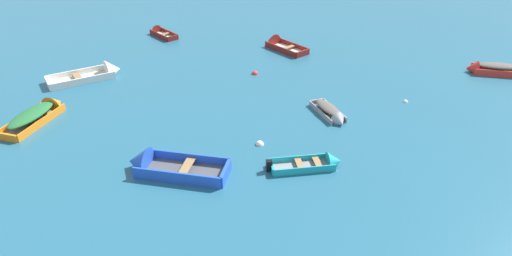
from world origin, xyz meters
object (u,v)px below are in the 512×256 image
object	(u,v)px
rowboat_turquoise_far_right	(319,163)
rowboat_orange_far_left	(41,112)
rowboat_white_back_row_center	(101,73)
rowboat_grey_midfield_right	(332,114)
rowboat_blue_cluster_outer	(158,165)
rowboat_maroon_outer_left	(278,44)
mooring_buoy_far_field	(260,145)
rowboat_maroon_far_back	(159,32)
rowboat_red_center	(489,68)
mooring_buoy_near_foreground	(405,102)
mooring_buoy_outer_edge	(255,74)

from	to	relation	value
rowboat_turquoise_far_right	rowboat_orange_far_left	world-z (taller)	rowboat_orange_far_left
rowboat_white_back_row_center	rowboat_grey_midfield_right	bearing A→B (deg)	-16.72
rowboat_blue_cluster_outer	rowboat_maroon_outer_left	bearing A→B (deg)	74.75
mooring_buoy_far_field	rowboat_maroon_far_back	bearing A→B (deg)	120.42
rowboat_turquoise_far_right	rowboat_maroon_far_back	distance (m)	21.93
rowboat_maroon_far_back	rowboat_red_center	bearing A→B (deg)	-14.09
rowboat_grey_midfield_right	mooring_buoy_far_field	distance (m)	4.86
rowboat_maroon_outer_left	mooring_buoy_far_field	xyz separation A→B (m)	(-0.20, -14.26, -0.19)
mooring_buoy_near_foreground	rowboat_maroon_far_back	bearing A→B (deg)	148.27
rowboat_turquoise_far_right	rowboat_blue_cluster_outer	xyz separation A→B (m)	(-7.21, -0.93, 0.08)
rowboat_orange_far_left	mooring_buoy_outer_edge	world-z (taller)	rowboat_orange_far_left
rowboat_turquoise_far_right	mooring_buoy_outer_edge	xyz separation A→B (m)	(-3.88, 10.48, -0.16)
rowboat_maroon_far_back	mooring_buoy_near_foreground	size ratio (longest dim) A/B	10.40
mooring_buoy_far_field	rowboat_grey_midfield_right	bearing A→B (deg)	40.58
rowboat_orange_far_left	rowboat_blue_cluster_outer	distance (m)	8.84
rowboat_blue_cluster_outer	mooring_buoy_outer_edge	distance (m)	11.89
mooring_buoy_outer_edge	mooring_buoy_far_field	bearing A→B (deg)	-83.24
rowboat_blue_cluster_outer	mooring_buoy_near_foreground	bearing A→B (deg)	32.77
rowboat_maroon_outer_left	mooring_buoy_outer_edge	bearing A→B (deg)	-103.00
rowboat_orange_far_left	rowboat_white_back_row_center	distance (m)	5.94
rowboat_turquoise_far_right	mooring_buoy_near_foreground	bearing A→B (deg)	53.47
rowboat_grey_midfield_right	mooring_buoy_far_field	xyz separation A→B (m)	(-3.68, -3.16, -0.24)
rowboat_maroon_far_back	rowboat_blue_cluster_outer	world-z (taller)	rowboat_blue_cluster_outer
rowboat_turquoise_far_right	rowboat_orange_far_left	xyz separation A→B (m)	(-14.93, 3.38, 0.16)
rowboat_maroon_far_back	rowboat_grey_midfield_right	size ratio (longest dim) A/B	0.96
rowboat_grey_midfield_right	rowboat_blue_cluster_outer	world-z (taller)	rowboat_blue_cluster_outer
rowboat_turquoise_far_right	mooring_buoy_near_foreground	xyz separation A→B (m)	(5.26, 7.10, -0.16)
rowboat_blue_cluster_outer	rowboat_red_center	bearing A→B (deg)	34.57
mooring_buoy_near_foreground	mooring_buoy_outer_edge	xyz separation A→B (m)	(-9.13, 3.39, 0.00)
rowboat_maroon_far_back	rowboat_blue_cluster_outer	distance (m)	19.69
rowboat_grey_midfield_right	mooring_buoy_near_foreground	xyz separation A→B (m)	(4.40, 2.29, -0.24)
rowboat_maroon_far_back	rowboat_blue_cluster_outer	bearing A→B (deg)	-74.55
mooring_buoy_far_field	rowboat_red_center	bearing A→B (deg)	35.75
rowboat_maroon_far_back	mooring_buoy_far_field	xyz separation A→B (m)	(9.63, -16.40, -0.17)
rowboat_blue_cluster_outer	mooring_buoy_far_field	bearing A→B (deg)	30.45
rowboat_blue_cluster_outer	mooring_buoy_near_foreground	xyz separation A→B (m)	(12.47, 8.02, -0.25)
rowboat_red_center	mooring_buoy_near_foreground	distance (m)	8.01
rowboat_grey_midfield_right	mooring_buoy_outer_edge	xyz separation A→B (m)	(-4.73, 5.68, -0.24)
rowboat_maroon_far_back	mooring_buoy_near_foreground	distance (m)	20.83
rowboat_maroon_outer_left	rowboat_grey_midfield_right	bearing A→B (deg)	-72.60
rowboat_red_center	rowboat_orange_far_left	size ratio (longest dim) A/B	0.82
rowboat_maroon_outer_left	rowboat_turquoise_far_right	size ratio (longest dim) A/B	1.03
rowboat_turquoise_far_right	rowboat_white_back_row_center	world-z (taller)	rowboat_white_back_row_center
rowboat_maroon_outer_left	rowboat_blue_cluster_outer	world-z (taller)	rowboat_blue_cluster_outer
rowboat_orange_far_left	rowboat_grey_midfield_right	world-z (taller)	rowboat_orange_far_left
rowboat_red_center	rowboat_orange_far_left	bearing A→B (deg)	-161.95
rowboat_white_back_row_center	rowboat_red_center	bearing A→B (deg)	6.25
mooring_buoy_outer_edge	rowboat_maroon_far_back	bearing A→B (deg)	138.60
mooring_buoy_far_field	mooring_buoy_outer_edge	world-z (taller)	mooring_buoy_outer_edge
mooring_buoy_far_field	mooring_buoy_outer_edge	size ratio (longest dim) A/B	0.94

